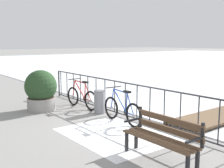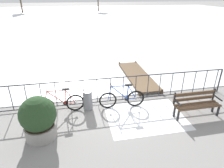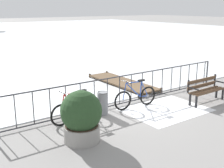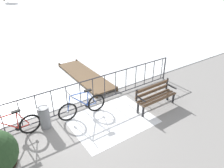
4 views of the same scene
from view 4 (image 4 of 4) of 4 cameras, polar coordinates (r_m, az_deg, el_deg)
name	(u,v)px [view 4 (image 4 of 4)]	position (r m, az deg, el deg)	size (l,w,h in m)	color
ground_plane	(75,110)	(7.65, -10.05, -7.13)	(160.00, 160.00, 0.00)	gray
snow_patch	(112,120)	(7.09, -0.05, -9.76)	(2.68, 2.03, 0.01)	white
railing_fence	(74,97)	(7.35, -10.40, -3.54)	(9.06, 0.06, 1.07)	#2D2D33
bicycle_near_railing	(12,130)	(6.76, -25.70, -11.27)	(1.71, 0.52, 0.97)	black
bicycle_second	(83,106)	(7.16, -8.04, -6.08)	(1.71, 0.52, 0.97)	black
park_bench	(155,95)	(7.63, 11.67, -2.85)	(1.60, 0.49, 0.89)	brown
trash_bin	(45,117)	(6.92, -17.94, -8.64)	(0.35, 0.35, 0.73)	gray
wooden_dock	(85,75)	(9.91, -7.43, 2.38)	(1.10, 3.90, 0.20)	brown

